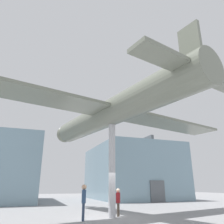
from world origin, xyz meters
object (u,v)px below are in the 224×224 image
(suspended_airplane, at_px, (111,112))
(visitor_second, at_px, (84,199))
(support_pylon_central, at_px, (112,168))
(visitor_person, at_px, (118,200))

(suspended_airplane, distance_m, visitor_second, 5.72)
(support_pylon_central, relative_size, visitor_person, 3.50)
(visitor_person, bearing_deg, support_pylon_central, 154.61)
(suspended_airplane, bearing_deg, visitor_person, 11.92)
(suspended_airplane, height_order, visitor_person, suspended_airplane)
(support_pylon_central, height_order, visitor_person, support_pylon_central)
(support_pylon_central, xyz_separation_m, visitor_second, (-1.84, -0.58, -1.71))
(visitor_second, bearing_deg, support_pylon_central, -60.39)
(suspended_airplane, relative_size, visitor_person, 13.07)
(support_pylon_central, bearing_deg, visitor_person, 35.52)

